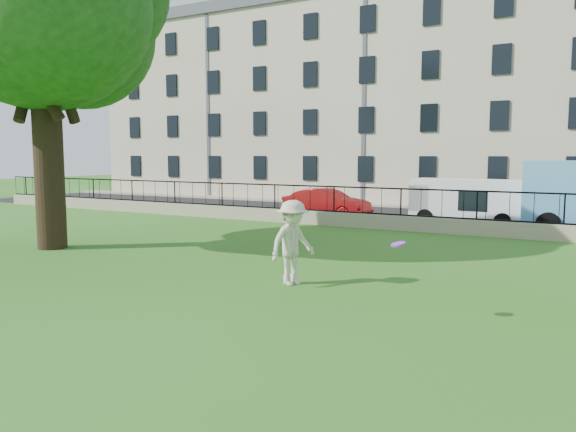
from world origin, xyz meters
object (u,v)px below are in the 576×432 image
Objects in this scene: tree at (40,1)px; white_van at (468,202)px; man at (293,243)px; frisbee at (398,244)px; red_sedan at (327,204)px.

white_van is at bearing 50.68° from tree.
tree is at bearing 103.68° from man.
man is at bearing 153.52° from frisbee.
frisbee is 0.06× the size of red_sedan.
man is 0.47× the size of red_sedan.
tree is 14.88m from red_sedan.
white_van is (-2.00, 15.29, -0.44)m from frisbee.
white_van is (6.52, 0.74, 0.29)m from red_sedan.
white_van reaches higher than frisbee.
tree is 14.44m from frisbee.
red_sedan is at bearing -172.33° from white_van.
tree reaches higher than red_sedan.
white_van is at bearing -80.18° from red_sedan.
tree is 11.85m from man.
frisbee is at bearing -81.39° from white_van.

